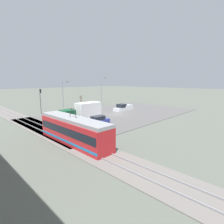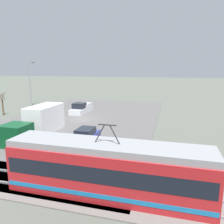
{
  "view_description": "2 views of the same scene",
  "coord_description": "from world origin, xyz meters",
  "px_view_note": "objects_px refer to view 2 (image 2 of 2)",
  "views": [
    {
      "loc": [
        -27.58,
        29.68,
        7.8
      ],
      "look_at": [
        -4.94,
        6.71,
        2.0
      ],
      "focal_mm": 28.0,
      "sensor_mm": 36.0,
      "label": 1
    },
    {
      "loc": [
        -12.76,
        29.68,
        7.6
      ],
      "look_at": [
        -6.41,
        6.33,
        2.74
      ],
      "focal_mm": 35.0,
      "sensor_mm": 36.0,
      "label": 2
    }
  ],
  "objects_px": {
    "sedan_car_0": "(85,137)",
    "street_tree": "(3,105)",
    "light_rail_tram": "(107,169)",
    "street_lamp_mid_block": "(30,81)",
    "box_truck": "(39,122)",
    "pickup_truck": "(81,109)"
  },
  "relations": [
    {
      "from": "sedan_car_0",
      "to": "street_lamp_mid_block",
      "type": "relative_size",
      "value": 0.48
    },
    {
      "from": "street_tree",
      "to": "street_lamp_mid_block",
      "type": "relative_size",
      "value": 0.43
    },
    {
      "from": "light_rail_tram",
      "to": "box_truck",
      "type": "xyz_separation_m",
      "value": [
        11.06,
        -9.64,
        -0.1
      ]
    },
    {
      "from": "pickup_truck",
      "to": "street_tree",
      "type": "bearing_deg",
      "value": 24.26
    },
    {
      "from": "pickup_truck",
      "to": "box_truck",
      "type": "bearing_deg",
      "value": 91.77
    },
    {
      "from": "box_truck",
      "to": "street_tree",
      "type": "distance_m",
      "value": 14.3
    },
    {
      "from": "pickup_truck",
      "to": "sedan_car_0",
      "type": "xyz_separation_m",
      "value": [
        -6.74,
        14.61,
        -0.02
      ]
    },
    {
      "from": "pickup_truck",
      "to": "street_lamp_mid_block",
      "type": "relative_size",
      "value": 0.66
    },
    {
      "from": "street_tree",
      "to": "sedan_car_0",
      "type": "bearing_deg",
      "value": 152.75
    },
    {
      "from": "light_rail_tram",
      "to": "street_lamp_mid_block",
      "type": "relative_size",
      "value": 1.37
    },
    {
      "from": "box_truck",
      "to": "street_tree",
      "type": "relative_size",
      "value": 2.37
    },
    {
      "from": "box_truck",
      "to": "pickup_truck",
      "type": "relative_size",
      "value": 1.54
    },
    {
      "from": "light_rail_tram",
      "to": "box_truck",
      "type": "distance_m",
      "value": 14.67
    },
    {
      "from": "box_truck",
      "to": "pickup_truck",
      "type": "xyz_separation_m",
      "value": [
        0.4,
        -13.08,
        -0.8
      ]
    },
    {
      "from": "light_rail_tram",
      "to": "street_tree",
      "type": "relative_size",
      "value": 3.21
    },
    {
      "from": "pickup_truck",
      "to": "street_lamp_mid_block",
      "type": "height_order",
      "value": "street_lamp_mid_block"
    },
    {
      "from": "sedan_car_0",
      "to": "street_lamp_mid_block",
      "type": "height_order",
      "value": "street_lamp_mid_block"
    },
    {
      "from": "light_rail_tram",
      "to": "street_tree",
      "type": "bearing_deg",
      "value": -37.31
    },
    {
      "from": "street_lamp_mid_block",
      "to": "sedan_car_0",
      "type": "bearing_deg",
      "value": 136.38
    },
    {
      "from": "light_rail_tram",
      "to": "sedan_car_0",
      "type": "bearing_deg",
      "value": -59.82
    },
    {
      "from": "sedan_car_0",
      "to": "street_tree",
      "type": "xyz_separation_m",
      "value": [
        18.28,
        -9.41,
        1.0
      ]
    },
    {
      "from": "light_rail_tram",
      "to": "street_lamp_mid_block",
      "type": "distance_m",
      "value": 35.28
    }
  ]
}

